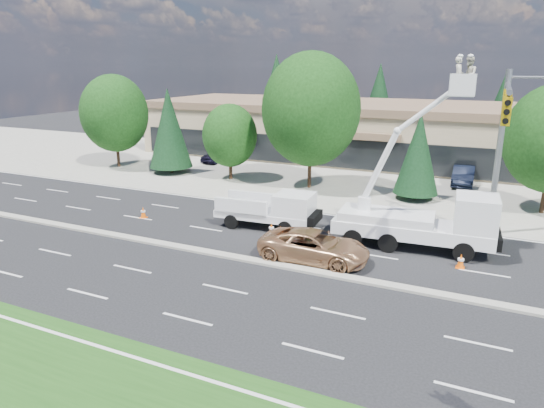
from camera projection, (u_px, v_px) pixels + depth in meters
The scene contains 22 objects.
ground at pixel (258, 262), 23.45m from camera, with size 140.00×140.00×0.00m, color black.
concrete_apron at pixel (363, 178), 40.89m from camera, with size 140.00×22.00×0.01m, color gray.
road_median at pixel (258, 261), 23.43m from camera, with size 120.00×0.55×0.12m, color gray.
strip_mall at pixel (390, 130), 48.80m from camera, with size 50.40×15.40×5.50m.
tree_front_a at pixel (114, 113), 44.03m from camera, with size 6.08×6.08×8.44m.
tree_front_b at pixel (169, 128), 41.89m from camera, with size 3.72×3.72×7.33m.
tree_front_c at pixel (230, 136), 39.55m from camera, with size 4.48×4.48×6.22m.
tree_front_d at pixel (311, 110), 36.08m from camera, with size 7.38×7.38×10.23m.
tree_front_e at pixel (418, 154), 33.60m from camera, with size 3.10×3.10×6.11m.
tree_back_a at pixel (277, 91), 65.75m from camera, with size 5.39×5.39×10.62m.
tree_back_b at pixel (379, 99), 60.29m from camera, with size 4.78×4.78×9.43m.
tree_back_c at pixel (502, 108), 54.81m from camera, with size 4.22×4.22×8.32m.
signal_mast at pixel (503, 131), 23.87m from camera, with size 2.76×10.16×9.00m.
utility_pickup at pixel (272, 213), 28.17m from camera, with size 5.83×2.56×2.18m.
bucket_truck at pixel (426, 212), 24.63m from camera, with size 8.14×3.04×9.68m.
traffic_cone_a at pixel (143, 213), 30.19m from camera, with size 0.40×0.40×0.70m.
traffic_cone_b at pixel (271, 229), 27.14m from camera, with size 0.40×0.40×0.70m.
traffic_cone_c at pixel (281, 232), 26.62m from camera, with size 0.40×0.40×0.70m.
traffic_cone_d at pixel (461, 261), 22.73m from camera, with size 0.40×0.40×0.70m.
minivan at pixel (314, 246), 23.49m from camera, with size 2.47×5.36×1.49m, color #AF7D54.
parked_car_west at pixel (219, 155), 47.50m from camera, with size 1.67×4.14×1.41m, color black.
parked_car_east at pixel (463, 175), 38.41m from camera, with size 1.60×4.58×1.51m, color black.
Camera 1 is at (9.73, -19.45, 9.22)m, focal length 32.00 mm.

